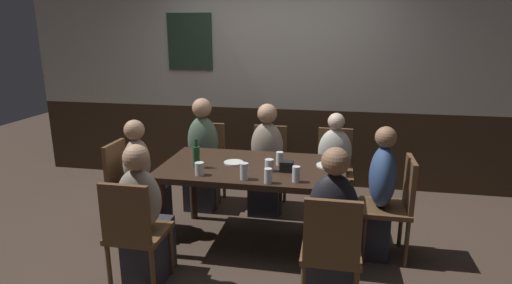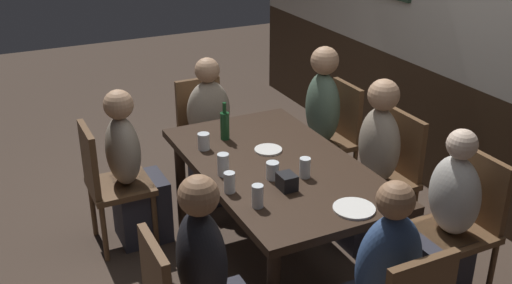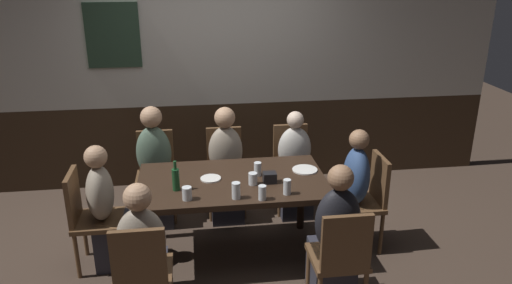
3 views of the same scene
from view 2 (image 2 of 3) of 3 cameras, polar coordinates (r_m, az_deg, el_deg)
ground_plane at (r=4.05m, az=1.79°, el=-11.44°), size 12.00×12.00×0.00m
wall_back at (r=4.45m, az=21.40°, el=8.88°), size 6.40×0.13×2.60m
dining_table at (r=3.70m, az=1.92°, el=-3.15°), size 1.60×0.92×0.74m
chair_left_near at (r=4.11m, az=-13.71°, el=-3.46°), size 0.40×0.40×0.88m
chair_head_west at (r=4.77m, az=-4.92°, el=1.21°), size 0.40×0.40×0.88m
chair_right_far at (r=3.76m, az=19.04°, el=-6.90°), size 0.40×0.40×0.88m
chair_left_far at (r=4.72m, az=7.33°, el=0.84°), size 0.40×0.40×0.88m
chair_mid_far at (r=4.21m, az=12.51°, el=-2.60°), size 0.40×0.40×0.88m
person_left_near at (r=4.15m, az=-11.47°, el=-3.44°), size 0.34×0.37×1.10m
person_head_west at (r=4.64m, az=-4.16°, el=0.11°), size 0.37×0.34×1.11m
person_right_far at (r=3.68m, az=17.09°, el=-8.15°), size 0.34×0.37×1.09m
person_left_far at (r=4.64m, az=5.68°, el=0.66°), size 0.34×0.37×1.19m
person_mid_far at (r=4.12m, az=10.72°, el=-3.11°), size 0.34×0.37×1.16m
pint_glass_stout at (r=3.84m, az=-4.93°, el=-0.02°), size 0.08×0.08×0.11m
beer_glass_tall at (r=3.32m, az=-2.50°, el=-3.90°), size 0.06×0.06×0.12m
highball_clear at (r=3.49m, az=4.61°, el=-2.54°), size 0.06×0.06×0.12m
pint_glass_amber at (r=3.50m, az=-3.09°, el=-2.28°), size 0.07×0.07×0.13m
tumbler_water at (r=3.47m, az=1.55°, el=-2.80°), size 0.07×0.07×0.10m
beer_glass_half at (r=3.18m, az=0.15°, el=-5.20°), size 0.06×0.06×0.13m
beer_bottle_green at (r=3.95m, az=-2.95°, el=1.62°), size 0.06×0.06×0.25m
plate_white_large at (r=3.22m, az=9.19°, el=-6.18°), size 0.22×0.22×0.01m
plate_white_small at (r=3.82m, az=1.16°, el=-0.73°), size 0.18×0.18×0.01m
condiment_caddy at (r=3.36m, az=2.92°, el=-3.74°), size 0.11×0.09×0.09m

